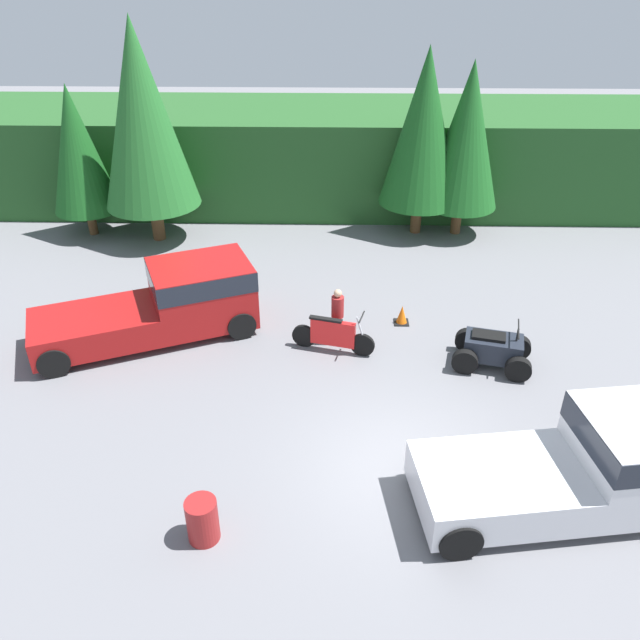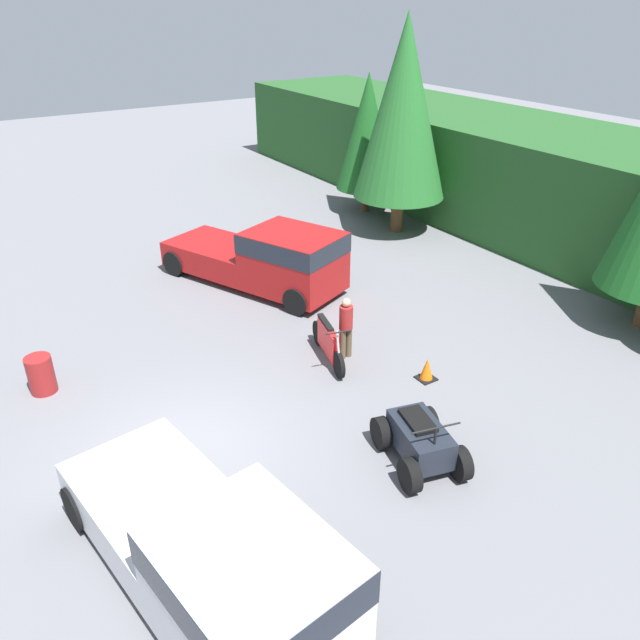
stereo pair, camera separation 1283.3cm
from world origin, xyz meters
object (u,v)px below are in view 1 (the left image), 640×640
at_px(pickup_truck_red, 170,301).
at_px(rider_person, 337,314).
at_px(traffic_cone, 402,315).
at_px(pickup_truck_second, 601,462).
at_px(steel_barrel, 202,520).
at_px(quad_atv, 493,350).
at_px(dirt_bike, 333,335).

relative_size(pickup_truck_red, rider_person, 3.85).
bearing_deg(pickup_truck_red, traffic_cone, -16.90).
height_order(pickup_truck_red, pickup_truck_second, same).
bearing_deg(pickup_truck_second, rider_person, 123.49).
distance_m(rider_person, steel_barrel, 7.02).
relative_size(pickup_truck_red, pickup_truck_second, 1.06).
bearing_deg(traffic_cone, quad_atv, -43.99).
xyz_separation_m(pickup_truck_second, traffic_cone, (-3.07, 6.56, -0.76)).
bearing_deg(traffic_cone, rider_person, -150.82).
xyz_separation_m(quad_atv, traffic_cone, (-2.10, 2.02, -0.22)).
xyz_separation_m(pickup_truck_second, dirt_bike, (-5.01, 5.10, -0.53)).
distance_m(pickup_truck_red, pickup_truck_second, 11.12).
height_order(pickup_truck_red, traffic_cone, pickup_truck_red).
bearing_deg(steel_barrel, quad_atv, 41.33).
height_order(dirt_bike, quad_atv, quad_atv).
distance_m(pickup_truck_second, rider_person, 7.40).
relative_size(pickup_truck_red, steel_barrel, 7.00).
bearing_deg(rider_person, quad_atv, -16.62).
xyz_separation_m(dirt_bike, traffic_cone, (1.95, 1.46, -0.23)).
bearing_deg(pickup_truck_red, steel_barrel, -95.93).
bearing_deg(dirt_bike, traffic_cone, 51.56).
distance_m(dirt_bike, traffic_cone, 2.44).
distance_m(quad_atv, rider_person, 4.08).
distance_m(pickup_truck_red, traffic_cone, 6.44).
height_order(pickup_truck_second, traffic_cone, pickup_truck_second).
xyz_separation_m(quad_atv, steel_barrel, (-6.35, -5.58, -0.03)).
distance_m(dirt_bike, steel_barrel, 6.56).
relative_size(pickup_truck_second, quad_atv, 2.67).
bearing_deg(rider_person, dirt_bike, -106.61).
relative_size(pickup_truck_second, rider_person, 3.62).
xyz_separation_m(pickup_truck_red, rider_person, (4.53, -0.36, -0.14)).
xyz_separation_m(rider_person, traffic_cone, (1.83, 1.02, -0.62)).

